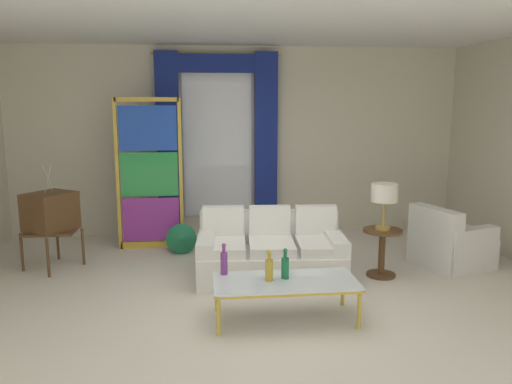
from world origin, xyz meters
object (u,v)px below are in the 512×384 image
Objects in this scene: vintage_tv at (50,213)px; bottle_amber_squat at (269,268)px; bottle_crystal_tall at (285,266)px; armchair_white at (449,245)px; couch_white_long at (270,253)px; peacock_figurine at (181,240)px; table_lamp_brass at (384,195)px; round_side_table at (382,248)px; coffee_table at (285,283)px; stained_glass_divider at (150,177)px; bottle_blue_decanter at (224,262)px.

bottle_amber_squat is at bearing -36.23° from vintage_tv.
bottle_crystal_tall is 0.30× the size of armchair_white.
couch_white_long reaches higher than armchair_white.
table_lamp_brass is at bearing -24.49° from peacock_figurine.
couch_white_long is 1.38m from round_side_table.
armchair_white is 3.62m from peacock_figurine.
armchair_white is 1.71× the size of round_side_table.
peacock_figurine is at bearing 13.10° from vintage_tv.
round_side_table is (1.38, -0.11, 0.05)m from couch_white_long.
bottle_amber_squat is at bearing 178.38° from coffee_table.
table_lamp_brass reaches higher than round_side_table.
vintage_tv is at bearing 146.21° from bottle_crystal_tall.
coffee_table is at bearing -34.67° from vintage_tv.
vintage_tv reaches higher than peacock_figurine.
bottle_amber_squat is at bearing -98.46° from couch_white_long.
armchair_white is 1.79× the size of table_lamp_brass.
stained_glass_divider is (-1.56, 2.63, 0.53)m from bottle_crystal_tall.
coffee_table is at bearing -141.00° from table_lamp_brass.
vintage_tv reaches higher than coffee_table.
coffee_table is 0.17m from bottle_crystal_tall.
armchair_white is at bearing 30.41° from coffee_table.
table_lamp_brass is (1.40, 1.13, 0.65)m from coffee_table.
bottle_blue_decanter is at bearing -37.56° from vintage_tv.
stained_glass_divider reaches higher than vintage_tv.
couch_white_long is at bearing 175.42° from round_side_table.
armchair_white is 0.46× the size of stained_glass_divider.
bottle_blue_decanter is at bearing 157.72° from coffee_table.
bottle_amber_squat is 0.31× the size of armchair_white.
bottle_blue_decanter is 0.54× the size of peacock_figurine.
coffee_table is 3.35m from vintage_tv.
coffee_table is 4.59× the size of bottle_crystal_tall.
peacock_figurine is (-1.11, 2.28, -0.16)m from coffee_table.
vintage_tv is at bearing 169.58° from round_side_table.
vintage_tv is at bearing 166.75° from couch_white_long.
peacock_figurine is (-1.11, 2.22, -0.31)m from bottle_crystal_tall.
bottle_blue_decanter is at bearing -75.77° from peacock_figurine.
couch_white_long is 2.26m from stained_glass_divider.
couch_white_long reaches higher than bottle_crystal_tall.
stained_glass_divider reaches higher than peacock_figurine.
couch_white_long is 1.21m from bottle_crystal_tall.
bottle_crystal_tall is at bearing -142.25° from round_side_table.
vintage_tv is 0.61× the size of stained_glass_divider.
coffee_table is 0.23m from bottle_amber_squat.
coffee_table is 0.64× the size of stained_glass_divider.
bottle_crystal_tall is 0.51× the size of peacock_figurine.
vintage_tv is 2.26× the size of round_side_table.
bottle_crystal_tall reaches higher than peacock_figurine.
bottle_blue_decanter is 0.24× the size of vintage_tv.
couch_white_long is 3.02× the size of peacock_figurine.
armchair_white reaches higher than round_side_table.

